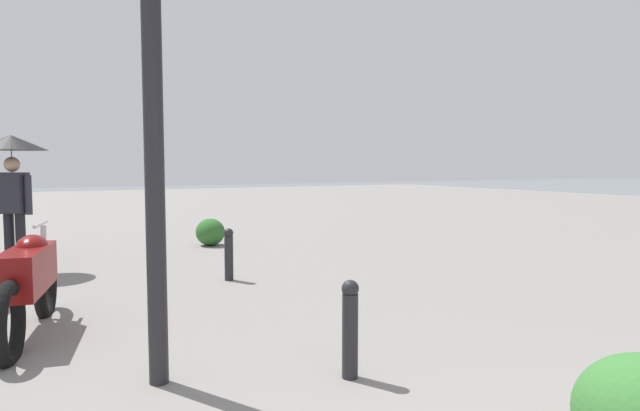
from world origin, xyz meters
The scene contains 6 objects.
lamppost centered at (3.74, 0.83, 2.60)m, with size 0.98×0.28×3.89m.
motorcycle centered at (5.48, 1.65, 0.50)m, with size 2.15×0.61×1.06m.
pedestrian centered at (9.02, 1.83, 1.60)m, with size 1.00×1.00×2.03m.
bollard_near centered at (3.17, -0.46, 0.39)m, with size 0.13×0.13×0.74m.
bollard_mid centered at (6.91, -0.78, 0.38)m, with size 0.13×0.13×0.72m.
shrub_round centered at (10.22, -1.51, 0.27)m, with size 0.63×0.56×0.53m.
Camera 1 is at (-0.24, 1.61, 1.59)m, focal length 30.61 mm.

